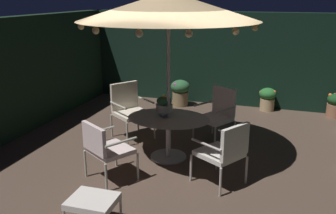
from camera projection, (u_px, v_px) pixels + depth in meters
name	position (u px, v px, depth m)	size (l,w,h in m)	color
ground_plane	(179.00, 159.00, 6.34)	(7.17, 7.58, 0.02)	brown
hedge_backdrop_rear	(219.00, 58.00, 9.30)	(7.17, 0.30, 2.32)	black
hedge_backdrop_left	(8.00, 79.00, 7.00)	(0.30, 7.58, 2.32)	black
patio_dining_table	(168.00, 127.00, 6.21)	(1.41, 1.10, 0.74)	#B4AFA9
patio_umbrella	(168.00, 6.00, 5.62)	(2.86, 2.86, 2.84)	#B6ADA8
centerpiece_planter	(164.00, 105.00, 6.17)	(0.28, 0.28, 0.37)	beige
patio_chair_north	(225.00, 150.00, 5.29)	(0.84, 0.84, 0.98)	#B7AEA7
patio_chair_northeast	(218.00, 112.00, 6.99)	(0.80, 0.80, 1.02)	#B7B0A6
patio_chair_east	(129.00, 107.00, 7.16)	(0.88, 0.89, 1.07)	#B5B3A5
patio_chair_southeast	(105.00, 147.00, 5.43)	(0.85, 0.83, 0.93)	#B4B6A5
ottoman_footrest	(93.00, 202.00, 4.35)	(0.57, 0.48, 0.40)	#B6B5AB
potted_plant_left_far	(268.00, 98.00, 8.87)	(0.41, 0.41, 0.56)	tan
potted_plant_back_center	(180.00, 92.00, 9.25)	(0.49, 0.49, 0.66)	#89724F
potted_plant_right_far	(336.00, 105.00, 8.38)	(0.39, 0.39, 0.55)	#A56E4F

